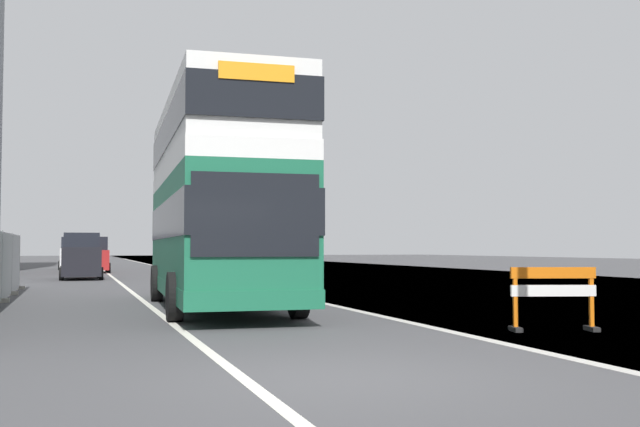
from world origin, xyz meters
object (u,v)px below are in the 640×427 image
(car_oncoming_near, at_px, (81,257))
(roadworks_barrier, at_px, (553,291))
(car_receding_mid, at_px, (93,256))
(car_receding_far, at_px, (74,254))
(double_decker_bus, at_px, (217,199))

(car_oncoming_near, bearing_deg, roadworks_barrier, -73.05)
(car_receding_mid, bearing_deg, car_receding_far, 98.29)
(car_receding_far, bearing_deg, car_receding_mid, -81.71)
(roadworks_barrier, bearing_deg, double_decker_bus, 124.74)
(double_decker_bus, distance_m, car_oncoming_near, 19.12)
(double_decker_bus, distance_m, roadworks_barrier, 8.64)
(double_decker_bus, distance_m, car_receding_far, 36.25)
(roadworks_barrier, bearing_deg, car_oncoming_near, 106.95)
(car_oncoming_near, distance_m, car_receding_mid, 9.67)
(double_decker_bus, bearing_deg, car_receding_far, 95.40)
(car_oncoming_near, height_order, car_receding_mid, car_oncoming_near)
(roadworks_barrier, height_order, car_receding_far, car_receding_far)
(car_oncoming_near, relative_size, car_receding_far, 1.00)
(roadworks_barrier, bearing_deg, car_receding_mid, 101.34)
(car_oncoming_near, bearing_deg, car_receding_mid, 85.57)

